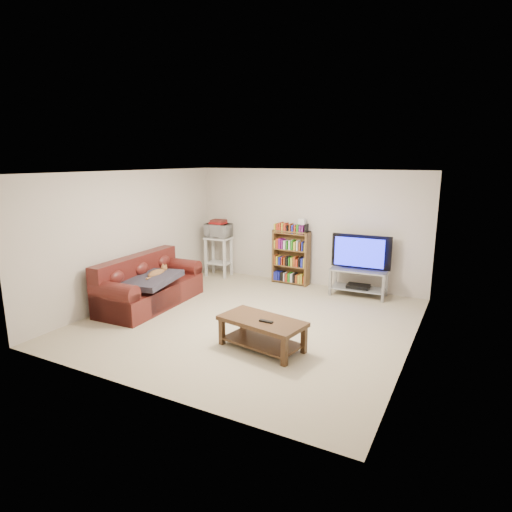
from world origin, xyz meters
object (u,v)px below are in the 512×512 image
Objects in this scene: coffee_table at (262,328)px; sofa at (147,288)px; tv_stand at (359,278)px; bookshelf at (291,256)px.

sofa is at bearing 175.50° from coffee_table.
sofa is at bearing -147.74° from tv_stand.
sofa is 1.86× the size of bookshelf.
sofa is 1.66× the size of coffee_table.
sofa is 1.97× the size of tv_stand.
bookshelf is at bearing 116.29° from coffee_table.
bookshelf is (-0.92, 3.15, 0.29)m from coffee_table.
sofa reaches higher than coffee_table.
tv_stand is at bearing 32.13° from sofa.
tv_stand is at bearing 89.15° from coffee_table.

